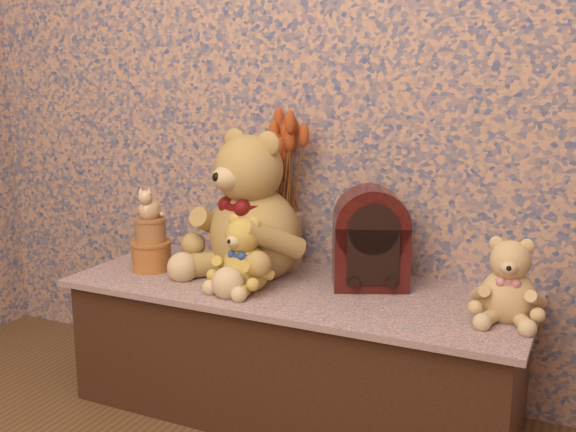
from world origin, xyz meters
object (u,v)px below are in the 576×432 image
at_px(teddy_small, 510,276).
at_px(biscuit_tin_lower, 152,256).
at_px(ceramic_vase, 285,241).
at_px(teddy_medium, 246,250).
at_px(cathedral_radio, 371,237).
at_px(teddy_large, 255,198).
at_px(cat_figurine, 149,202).

height_order(teddy_small, biscuit_tin_lower, teddy_small).
bearing_deg(ceramic_vase, teddy_medium, -91.93).
bearing_deg(cathedral_radio, ceramic_vase, 143.28).
relative_size(teddy_large, cathedral_radio, 1.63).
xyz_separation_m(teddy_large, cat_figurine, (-0.35, -0.11, -0.02)).
bearing_deg(teddy_large, teddy_medium, -51.71).
bearing_deg(teddy_medium, teddy_large, 118.31).
bearing_deg(teddy_large, ceramic_vase, 83.10).
relative_size(teddy_large, teddy_medium, 2.06).
bearing_deg(teddy_medium, ceramic_vase, 98.53).
bearing_deg(cat_figurine, teddy_large, 6.10).
height_order(ceramic_vase, cat_figurine, cat_figurine).
height_order(cathedral_radio, ceramic_vase, cathedral_radio).
relative_size(teddy_large, cat_figurine, 4.52).
bearing_deg(cathedral_radio, teddy_large, 161.56).
height_order(cathedral_radio, cat_figurine, cathedral_radio).
bearing_deg(teddy_small, teddy_medium, -178.65).
bearing_deg(cathedral_radio, biscuit_tin_lower, 167.19).
relative_size(cathedral_radio, biscuit_tin_lower, 2.37).
xyz_separation_m(teddy_small, biscuit_tin_lower, (-1.18, -0.03, -0.08)).
xyz_separation_m(teddy_medium, biscuit_tin_lower, (-0.40, 0.04, -0.08)).
bearing_deg(cathedral_radio, cat_figurine, 167.19).
relative_size(teddy_large, ceramic_vase, 2.72).
xyz_separation_m(ceramic_vase, biscuit_tin_lower, (-0.41, -0.22, -0.05)).
height_order(teddy_small, cathedral_radio, cathedral_radio).
height_order(biscuit_tin_lower, cat_figurine, cat_figurine).
relative_size(teddy_medium, biscuit_tin_lower, 1.88).
bearing_deg(biscuit_tin_lower, teddy_large, 17.56).
bearing_deg(ceramic_vase, teddy_small, -14.25).
distance_m(cathedral_radio, biscuit_tin_lower, 0.77).
xyz_separation_m(teddy_small, ceramic_vase, (-0.78, 0.20, -0.03)).
xyz_separation_m(teddy_medium, cat_figurine, (-0.40, 0.04, 0.11)).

